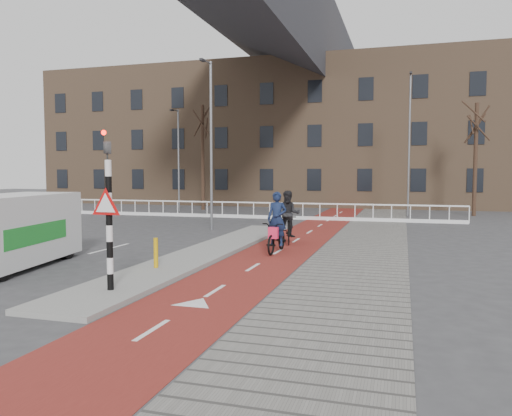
# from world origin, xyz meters

# --- Properties ---
(ground) EXTENTS (120.00, 120.00, 0.00)m
(ground) POSITION_xyz_m (0.00, 0.00, 0.00)
(ground) COLOR #38383A
(ground) RESTS_ON ground
(bike_lane) EXTENTS (2.50, 60.00, 0.01)m
(bike_lane) POSITION_xyz_m (1.50, 10.00, 0.01)
(bike_lane) COLOR maroon
(bike_lane) RESTS_ON ground
(sidewalk) EXTENTS (3.00, 60.00, 0.01)m
(sidewalk) POSITION_xyz_m (4.30, 10.00, 0.01)
(sidewalk) COLOR slate
(sidewalk) RESTS_ON ground
(curb_island) EXTENTS (1.80, 16.00, 0.12)m
(curb_island) POSITION_xyz_m (-0.70, 4.00, 0.06)
(curb_island) COLOR gray
(curb_island) RESTS_ON ground
(traffic_signal) EXTENTS (0.80, 0.80, 3.68)m
(traffic_signal) POSITION_xyz_m (-0.60, -2.02, 1.99)
(traffic_signal) COLOR black
(traffic_signal) RESTS_ON curb_island
(bollard) EXTENTS (0.12, 0.12, 0.82)m
(bollard) POSITION_xyz_m (-0.87, 0.63, 0.53)
(bollard) COLOR #CC990B
(bollard) RESTS_ON curb_island
(cyclist_near) EXTENTS (0.74, 2.02, 2.08)m
(cyclist_near) POSITION_xyz_m (1.51, 4.77, 0.71)
(cyclist_near) COLOR black
(cyclist_near) RESTS_ON bike_lane
(cyclist_far) EXTENTS (1.00, 1.97, 2.03)m
(cyclist_far) POSITION_xyz_m (1.40, 7.09, 0.85)
(cyclist_far) COLOR black
(cyclist_far) RESTS_ON bike_lane
(van) EXTENTS (2.73, 5.12, 2.09)m
(van) POSITION_xyz_m (-5.14, -0.05, 1.10)
(van) COLOR silver
(van) RESTS_ON ground
(railing) EXTENTS (28.00, 0.10, 0.99)m
(railing) POSITION_xyz_m (-5.00, 17.00, 0.31)
(railing) COLOR silver
(railing) RESTS_ON ground
(townhouse_row) EXTENTS (46.00, 10.00, 15.90)m
(townhouse_row) POSITION_xyz_m (-3.00, 32.00, 7.81)
(townhouse_row) COLOR #7F6047
(townhouse_row) RESTS_ON ground
(tree_mid) EXTENTS (0.25, 0.25, 7.70)m
(tree_mid) POSITION_xyz_m (-8.65, 22.74, 3.85)
(tree_mid) COLOR black
(tree_mid) RESTS_ON ground
(tree_right) EXTENTS (0.24, 0.24, 7.10)m
(tree_right) POSITION_xyz_m (9.93, 22.59, 3.55)
(tree_right) COLOR black
(tree_right) RESTS_ON ground
(streetlight_near) EXTENTS (0.12, 0.12, 7.93)m
(streetlight_near) POSITION_xyz_m (-3.16, 10.59, 3.96)
(streetlight_near) COLOR slate
(streetlight_near) RESTS_ON ground
(streetlight_left) EXTENTS (0.12, 0.12, 7.17)m
(streetlight_left) POSITION_xyz_m (-9.72, 20.88, 3.58)
(streetlight_left) COLOR slate
(streetlight_left) RESTS_ON ground
(streetlight_right) EXTENTS (0.12, 0.12, 8.93)m
(streetlight_right) POSITION_xyz_m (5.90, 21.51, 4.47)
(streetlight_right) COLOR slate
(streetlight_right) RESTS_ON ground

